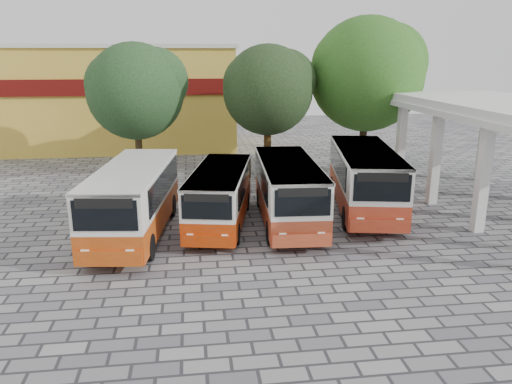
{
  "coord_description": "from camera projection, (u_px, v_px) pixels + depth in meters",
  "views": [
    {
      "loc": [
        -4.56,
        -17.56,
        7.58
      ],
      "look_at": [
        -1.71,
        4.18,
        1.5
      ],
      "focal_mm": 35.0,
      "sensor_mm": 36.0,
      "label": 1
    }
  ],
  "objects": [
    {
      "name": "tree_right",
      "position": [
        368.0,
        70.0,
        31.86
      ],
      "size": [
        7.64,
        7.27,
        9.97
      ],
      "color": "#332416",
      "rests_on": "ground"
    },
    {
      "name": "tree_middle",
      "position": [
        269.0,
        87.0,
        30.29
      ],
      "size": [
        5.76,
        5.49,
        8.21
      ],
      "color": "#4A3012",
      "rests_on": "ground"
    },
    {
      "name": "ground",
      "position": [
        313.0,
        256.0,
        19.38
      ],
      "size": [
        90.0,
        90.0,
        0.0
      ],
      "primitive_type": "plane",
      "color": "#5C5B62",
      "rests_on": "ground"
    },
    {
      "name": "bus_centre_left",
      "position": [
        220.0,
        193.0,
        22.48
      ],
      "size": [
        3.6,
        7.6,
        2.62
      ],
      "rotation": [
        0.0,
        0.0,
        -0.2
      ],
      "color": "#AF2C02",
      "rests_on": "ground"
    },
    {
      "name": "bus_far_right",
      "position": [
        365.0,
        176.0,
        24.46
      ],
      "size": [
        4.16,
        9.03,
        3.12
      ],
      "rotation": [
        0.0,
        0.0,
        -0.18
      ],
      "color": "#BE381B",
      "rests_on": "ground"
    },
    {
      "name": "bus_centre_right",
      "position": [
        288.0,
        188.0,
        22.73
      ],
      "size": [
        2.89,
        8.13,
        2.89
      ],
      "rotation": [
        0.0,
        0.0,
        -0.06
      ],
      "color": "#A83A1C",
      "rests_on": "ground"
    },
    {
      "name": "tree_left",
      "position": [
        136.0,
        88.0,
        30.2
      ],
      "size": [
        6.15,
        5.85,
        8.32
      ],
      "color": "#48341B",
      "rests_on": "ground"
    },
    {
      "name": "bus_far_left",
      "position": [
        134.0,
        197.0,
        21.13
      ],
      "size": [
        3.55,
        8.63,
        3.02
      ],
      "rotation": [
        0.0,
        0.0,
        -0.12
      ],
      "color": "#B23F0B",
      "rests_on": "ground"
    },
    {
      "name": "shophouse_block",
      "position": [
        112.0,
        96.0,
        41.71
      ],
      "size": [
        20.4,
        10.4,
        8.3
      ],
      "color": "gold",
      "rests_on": "ground"
    }
  ]
}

